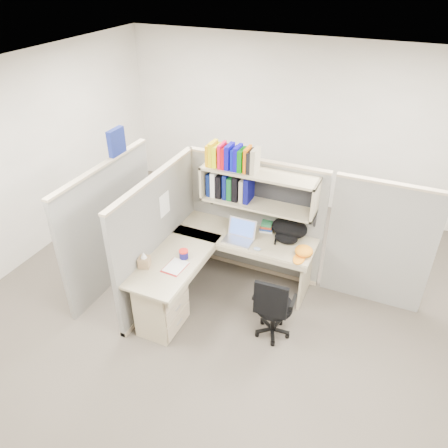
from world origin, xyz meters
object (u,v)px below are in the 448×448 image
at_px(task_chair, 272,316).
at_px(backpack, 288,230).
at_px(desk, 185,286).
at_px(snack_canister, 184,254).
at_px(laptop, 238,232).

bearing_deg(task_chair, backpack, 98.49).
distance_m(desk, snack_canister, 0.38).
bearing_deg(snack_canister, task_chair, -3.16).
bearing_deg(laptop, backpack, 28.14).
xyz_separation_m(laptop, snack_canister, (-0.44, -0.57, -0.07)).
xyz_separation_m(snack_canister, task_chair, (1.12, -0.06, -0.48)).
height_order(laptop, snack_canister, laptop).
relative_size(backpack, task_chair, 0.50).
bearing_deg(desk, backpack, 47.52).
xyz_separation_m(desk, laptop, (0.37, 0.71, 0.42)).
xyz_separation_m(backpack, snack_canister, (-0.98, -0.85, -0.07)).
relative_size(desk, backpack, 3.99).
height_order(desk, backpack, backpack).
bearing_deg(desk, snack_canister, 116.34).
relative_size(desk, laptop, 4.96).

